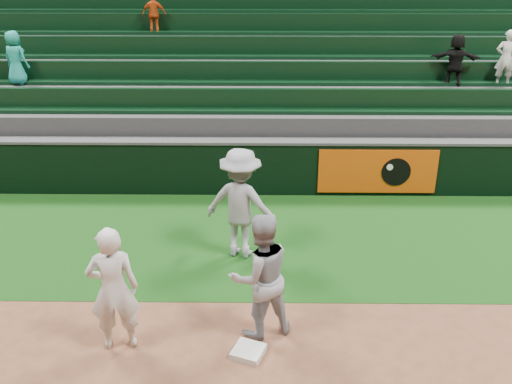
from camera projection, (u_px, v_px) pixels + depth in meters
ground at (229, 339)px, 8.20m from camera, size 70.00×70.00×0.00m
foul_grass at (238, 239)px, 10.94m from camera, size 36.00×4.20×0.01m
first_base at (248, 352)px, 7.89m from camera, size 0.52×0.52×0.09m
first_baseman at (113, 289)px, 7.70m from camera, size 0.76×0.58×1.87m
baserunner at (260, 276)px, 7.98m from camera, size 1.12×1.01×1.90m
base_coach at (241, 204)px, 10.00m from camera, size 1.47×1.10×2.02m
field_wall at (242, 166)px, 12.69m from camera, size 36.00×0.45×1.25m
stadium_seating at (246, 80)px, 15.70m from camera, size 36.00×5.95×5.17m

